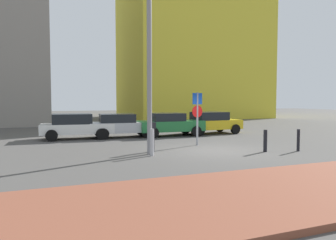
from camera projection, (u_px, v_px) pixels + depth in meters
ground_plane at (216, 151)px, 14.14m from camera, size 120.00×120.00×0.00m
parked_car_white at (76, 126)px, 18.41m from camera, size 4.15×2.12×1.45m
parked_car_silver at (121, 125)px, 19.18m from camera, size 4.02×2.12×1.41m
parked_car_green at (170, 124)px, 19.96m from camera, size 4.11×2.01×1.43m
parked_car_yellow at (210, 122)px, 21.38m from camera, size 4.08×2.22×1.45m
parking_sign_post at (197, 112)px, 15.77m from camera, size 0.60×0.13×2.60m
parking_meter at (154, 132)px, 13.75m from camera, size 0.18×0.14×1.28m
street_lamp at (149, 47)px, 12.90m from camera, size 0.70×0.36×7.45m
traffic_bollard_near at (265, 141)px, 13.76m from camera, size 0.16×0.16×0.95m
traffic_bollard_mid at (152, 142)px, 12.75m from camera, size 0.14×0.14×1.09m
traffic_bollard_far at (298, 140)px, 13.95m from camera, size 0.13×0.13×0.96m
building_colorful_midrise at (191, 6)px, 41.86m from camera, size 17.17×13.13×29.06m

